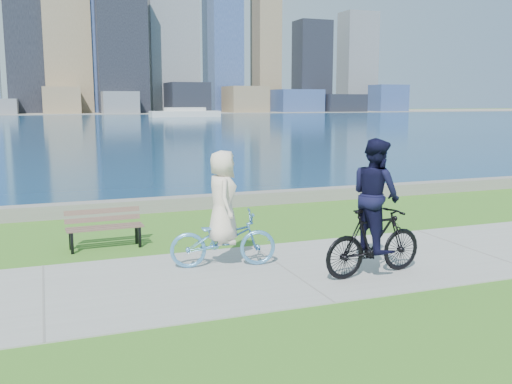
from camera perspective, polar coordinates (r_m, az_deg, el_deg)
ground at (r=10.08m, az=3.10°, el=-7.86°), size 320.00×320.00×0.00m
concrete_path at (r=10.07m, az=3.10°, el=-7.81°), size 80.00×3.50×0.02m
seawall at (r=15.76m, az=-5.94°, el=-1.02°), size 90.00×0.50×0.35m
bay_water at (r=80.97m, az=-17.86°, el=6.64°), size 320.00×131.00×0.01m
far_shore at (r=138.91m, az=-19.06°, el=7.47°), size 320.00×30.00×0.12m
city_skyline at (r=140.55m, az=-17.61°, el=16.93°), size 176.39×22.30×76.00m
ferry_far at (r=103.31m, az=-7.12°, el=7.84°), size 12.34×3.52×1.67m
park_bench at (r=11.88m, az=-14.94°, el=-3.18°), size 1.52×0.58×0.77m
cyclist_woman at (r=10.09m, az=-3.33°, el=-3.21°), size 1.01×1.97×2.07m
cyclist_man at (r=9.73m, az=11.79°, el=-2.63°), size 0.79×1.96×2.32m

